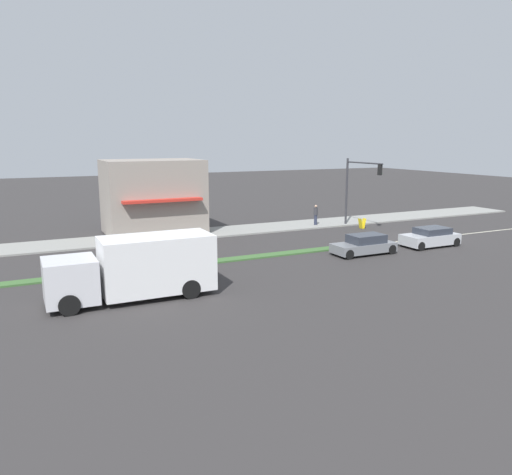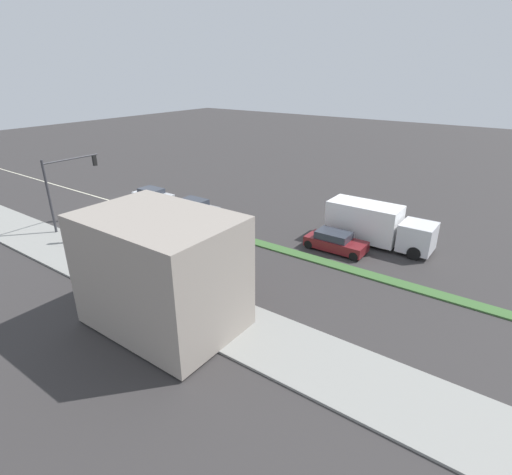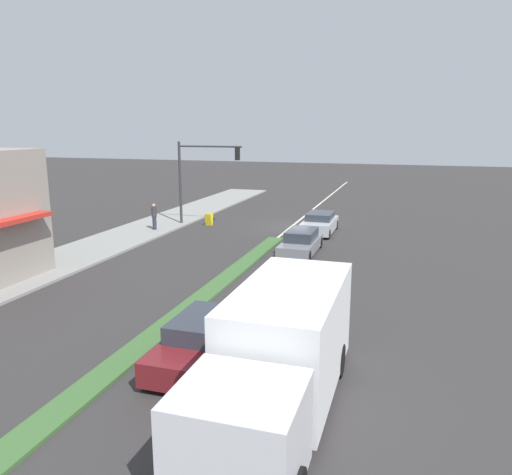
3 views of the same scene
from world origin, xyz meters
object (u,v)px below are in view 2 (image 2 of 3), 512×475
at_px(traffic_signal_main, 65,180).
at_px(sedan_maroon, 335,242).
at_px(pedestrian, 65,231).
at_px(sedan_silver, 153,196).
at_px(suv_grey, 196,207).
at_px(delivery_truck, 376,224).
at_px(warning_aframe_sign, 78,220).

distance_m(traffic_signal_main, sedan_maroon, 20.94).
height_order(pedestrian, sedan_silver, pedestrian).
relative_size(traffic_signal_main, suv_grey, 1.35).
bearing_deg(delivery_truck, sedan_silver, -82.32).
relative_size(warning_aframe_sign, suv_grey, 0.20).
xyz_separation_m(pedestrian, suv_grey, (-10.40, 2.94, -0.41)).
bearing_deg(warning_aframe_sign, sedan_maroon, 112.05).
height_order(delivery_truck, suv_grey, delivery_truck).
distance_m(pedestrian, sedan_silver, 10.76).
height_order(suv_grey, sedan_maroon, sedan_maroon).
relative_size(sedan_silver, suv_grey, 0.97).
bearing_deg(sedan_silver, delivery_truck, 97.68).
relative_size(traffic_signal_main, delivery_truck, 0.75).
bearing_deg(warning_aframe_sign, suv_grey, 143.20).
xyz_separation_m(warning_aframe_sign, delivery_truck, (-10.55, 20.90, 1.04)).
bearing_deg(traffic_signal_main, pedestrian, 51.87).
bearing_deg(sedan_silver, sedan_maroon, 90.00).
height_order(warning_aframe_sign, sedan_maroon, sedan_maroon).
bearing_deg(sedan_silver, traffic_signal_main, 0.40).
height_order(delivery_truck, sedan_silver, delivery_truck).
bearing_deg(warning_aframe_sign, delivery_truck, 116.78).
relative_size(delivery_truck, suv_grey, 1.81).
relative_size(suv_grey, sedan_maroon, 0.98).
bearing_deg(suv_grey, sedan_silver, -90.00).
bearing_deg(suv_grey, sedan_maroon, 90.00).
xyz_separation_m(traffic_signal_main, pedestrian, (2.08, 2.65, -2.88)).
height_order(delivery_truck, sedan_maroon, delivery_truck).
xyz_separation_m(delivery_truck, sedan_maroon, (2.80, -1.76, -0.82)).
xyz_separation_m(warning_aframe_sign, sedan_silver, (-7.75, 0.15, 0.20)).
bearing_deg(pedestrian, sedan_maroon, 122.58).
xyz_separation_m(warning_aframe_sign, sedan_maroon, (-7.75, 19.14, 0.23)).
xyz_separation_m(pedestrian, sedan_silver, (-10.40, -2.71, -0.39)).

